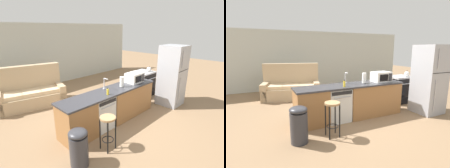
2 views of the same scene
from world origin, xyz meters
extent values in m
plane|color=#896B4C|center=(0.00, 0.00, 0.00)|extent=(24.00, 24.00, 0.00)
cube|color=beige|center=(0.30, 4.20, 1.30)|extent=(10.00, 0.06, 2.60)
cube|color=#9E6B3D|center=(-0.93, 0.00, 0.43)|extent=(0.75, 0.62, 0.86)
cube|color=#9E6B3D|center=(0.83, 0.00, 0.43)|extent=(1.55, 0.62, 0.86)
cube|color=#333338|center=(0.15, 0.00, 0.88)|extent=(2.94, 0.66, 0.04)
cube|color=#3F2A18|center=(0.15, 0.00, 0.04)|extent=(2.86, 0.56, 0.08)
cube|color=silver|center=(-0.25, 0.00, 0.42)|extent=(0.58, 0.58, 0.84)
cube|color=black|center=(-0.25, -0.30, 0.78)|extent=(0.52, 0.01, 0.08)
cylinder|color=#B2B2B7|center=(-0.25, -0.31, 0.68)|extent=(0.44, 0.02, 0.02)
cube|color=black|center=(2.35, 0.55, 0.42)|extent=(0.76, 0.64, 0.85)
cube|color=black|center=(2.35, 0.22, 0.47)|extent=(0.53, 0.01, 0.43)
cylinder|color=silver|center=(2.35, 0.20, 0.70)|extent=(0.61, 0.03, 0.03)
cube|color=#B7B7BC|center=(2.35, 0.55, 0.88)|extent=(0.76, 0.64, 0.05)
torus|color=black|center=(2.18, 0.42, 0.89)|extent=(0.16, 0.16, 0.01)
torus|color=black|center=(2.52, 0.42, 0.89)|extent=(0.16, 0.16, 0.01)
torus|color=black|center=(2.18, 0.68, 0.89)|extent=(0.16, 0.16, 0.01)
torus|color=black|center=(2.52, 0.68, 0.89)|extent=(0.16, 0.16, 0.01)
cube|color=#A8AAB2|center=(2.35, -0.55, 0.96)|extent=(0.72, 0.70, 1.91)
cylinder|color=#B2B2B7|center=(2.15, -0.92, 1.55)|extent=(0.02, 0.02, 0.51)
cylinder|color=#B2B2B7|center=(2.15, -0.92, 0.59)|extent=(0.02, 0.02, 0.83)
cube|color=black|center=(2.35, -0.90, 1.19)|extent=(0.68, 0.01, 0.01)
cube|color=white|center=(1.10, 0.00, 1.04)|extent=(0.50, 0.36, 0.28)
cube|color=black|center=(1.06, -0.18, 1.04)|extent=(0.27, 0.01, 0.18)
cube|color=#2D2D33|center=(1.27, -0.18, 1.04)|extent=(0.11, 0.01, 0.21)
cylinder|color=silver|center=(0.08, 0.18, 0.92)|extent=(0.07, 0.07, 0.03)
cylinder|color=silver|center=(0.08, 0.18, 1.06)|extent=(0.02, 0.02, 0.26)
cylinder|color=silver|center=(0.08, 0.11, 1.19)|extent=(0.02, 0.14, 0.02)
cylinder|color=#4C4C51|center=(0.53, -0.02, 0.91)|extent=(0.14, 0.14, 0.01)
cylinder|color=white|center=(0.53, -0.02, 1.05)|extent=(0.11, 0.11, 0.27)
cylinder|color=yellow|center=(-0.13, -0.16, 0.97)|extent=(0.06, 0.06, 0.14)
cylinder|color=black|center=(-0.13, -0.16, 1.06)|extent=(0.02, 0.02, 0.04)
sphere|color=silver|center=(2.52, 0.42, 0.99)|extent=(0.17, 0.17, 0.17)
sphere|color=black|center=(2.52, 0.42, 1.08)|extent=(0.03, 0.03, 0.03)
cone|color=silver|center=(2.60, 0.42, 1.00)|extent=(0.08, 0.04, 0.06)
cylinder|color=tan|center=(-0.69, -0.74, 0.72)|extent=(0.32, 0.32, 0.04)
cylinder|color=black|center=(-0.80, -0.85, 0.35)|extent=(0.03, 0.03, 0.70)
cylinder|color=black|center=(-0.58, -0.85, 0.35)|extent=(0.03, 0.03, 0.70)
cylinder|color=black|center=(-0.80, -0.63, 0.35)|extent=(0.03, 0.03, 0.70)
cylinder|color=black|center=(-0.58, -0.63, 0.35)|extent=(0.03, 0.03, 0.70)
torus|color=black|center=(-0.69, -0.74, 0.22)|extent=(0.25, 0.25, 0.02)
cylinder|color=#333338|center=(-1.37, -0.70, 0.31)|extent=(0.34, 0.34, 0.62)
ellipsoid|color=#333338|center=(-1.37, -0.70, 0.67)|extent=(0.35, 0.35, 0.14)
cube|color=tan|center=(-0.93, 2.51, 0.21)|extent=(2.16, 1.36, 0.42)
cube|color=tan|center=(-0.85, 2.83, 0.64)|extent=(2.00, 0.72, 1.27)
cube|color=tan|center=(-1.81, 2.73, 0.31)|extent=(0.41, 0.92, 0.62)
cube|color=tan|center=(-0.06, 2.29, 0.31)|extent=(0.41, 0.92, 0.62)
cube|color=beige|center=(-1.48, 2.60, 0.48)|extent=(0.70, 0.75, 0.12)
cube|color=beige|center=(-0.95, 2.46, 0.48)|extent=(0.70, 0.75, 0.12)
cube|color=beige|center=(-0.41, 2.33, 0.48)|extent=(0.70, 0.75, 0.12)
camera|label=1|loc=(-2.82, -2.96, 2.43)|focal=28.00mm
camera|label=2|loc=(-2.01, -3.86, 1.80)|focal=28.00mm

